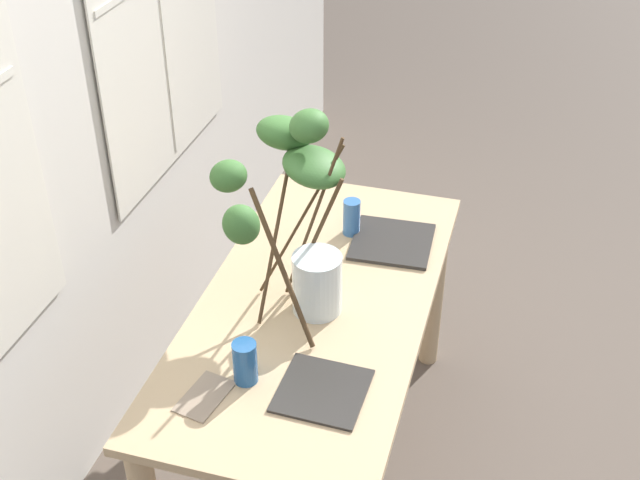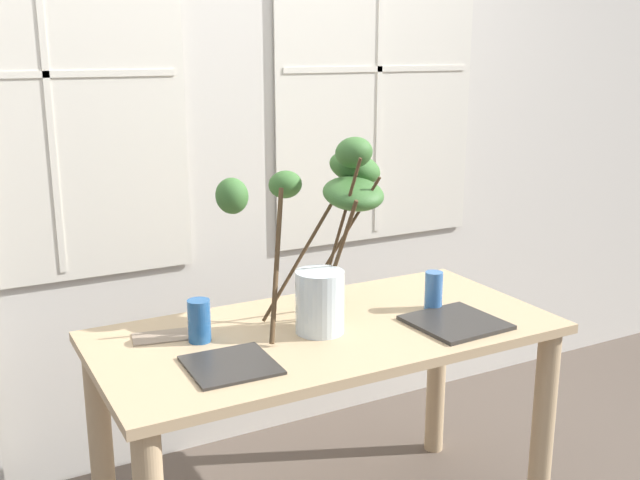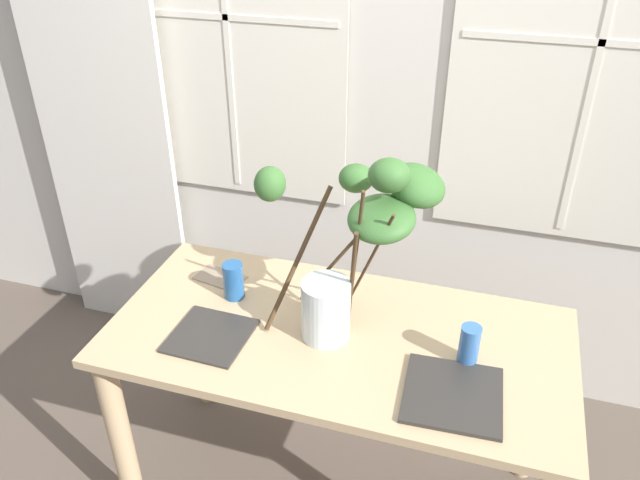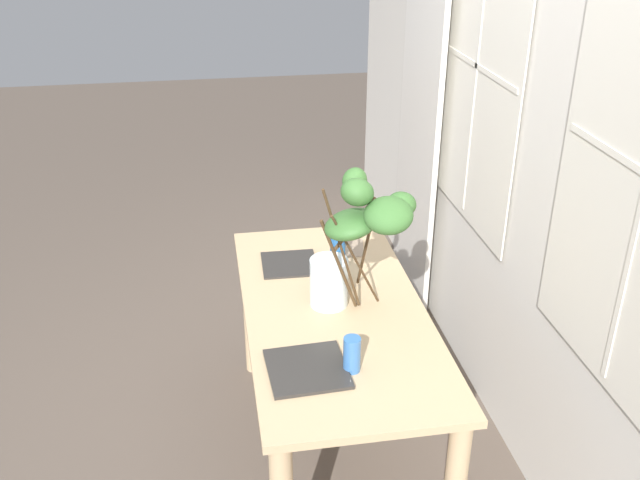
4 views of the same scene
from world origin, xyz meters
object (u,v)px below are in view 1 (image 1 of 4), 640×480
at_px(plate_square_left, 322,391).
at_px(plate_square_right, 392,242).
at_px(dining_table, 315,336).
at_px(vase_with_branches, 298,207).
at_px(drinking_glass_blue_left, 245,362).
at_px(drinking_glass_blue_right, 352,217).

xyz_separation_m(plate_square_left, plate_square_right, (0.78, -0.04, 0.00)).
height_order(dining_table, plate_square_left, plate_square_left).
relative_size(vase_with_branches, plate_square_left, 2.71).
height_order(vase_with_branches, drinking_glass_blue_left, vase_with_branches).
relative_size(drinking_glass_blue_right, plate_square_right, 0.48).
bearing_deg(plate_square_left, drinking_glass_blue_right, 8.50).
height_order(vase_with_branches, plate_square_right, vase_with_branches).
bearing_deg(vase_with_branches, drinking_glass_blue_left, 176.72).
height_order(dining_table, drinking_glass_blue_right, drinking_glass_blue_right).
height_order(drinking_glass_blue_right, plate_square_right, drinking_glass_blue_right).
xyz_separation_m(dining_table, plate_square_right, (0.39, -0.17, 0.16)).
bearing_deg(plate_square_right, plate_square_left, 177.36).
bearing_deg(vase_with_branches, drinking_glass_blue_right, -11.86).
height_order(dining_table, vase_with_branches, vase_with_branches).
bearing_deg(drinking_glass_blue_left, drinking_glass_blue_right, -7.29).
xyz_separation_m(dining_table, plate_square_left, (-0.39, -0.14, 0.16)).
height_order(drinking_glass_blue_left, plate_square_left, drinking_glass_blue_left).
bearing_deg(plate_square_left, vase_with_branches, 25.10).
bearing_deg(drinking_glass_blue_right, dining_table, 177.92).
xyz_separation_m(vase_with_branches, drinking_glass_blue_right, (0.38, -0.08, -0.26)).
distance_m(dining_table, vase_with_branches, 0.48).
distance_m(dining_table, drinking_glass_blue_right, 0.47).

